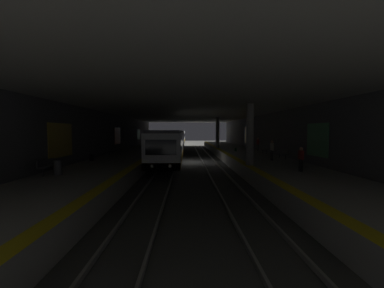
{
  "coord_description": "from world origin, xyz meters",
  "views": [
    {
      "loc": [
        -27.62,
        0.38,
        3.61
      ],
      "look_at": [
        7.54,
        -0.47,
        1.68
      ],
      "focal_mm": 22.63,
      "sensor_mm": 36.0,
      "label": 1
    }
  ],
  "objects_px": {
    "bench_right_mid": "(110,150)",
    "person_waiting_near": "(258,144)",
    "bench_left_far": "(251,145)",
    "suitcase_rolling": "(92,157)",
    "bench_left_near": "(283,153)",
    "person_standing_far": "(301,158)",
    "bench_left_mid": "(265,149)",
    "person_walking_mid": "(272,149)",
    "trash_bin": "(58,168)",
    "pillar_near": "(250,135)",
    "pillar_far": "(218,133)",
    "bench_right_near": "(48,165)",
    "metro_train": "(177,139)",
    "backpack_on_floor": "(236,150)"
  },
  "relations": [
    {
      "from": "bench_right_mid",
      "to": "bench_left_near",
      "type": "bearing_deg",
      "value": -103.93
    },
    {
      "from": "metro_train",
      "to": "person_waiting_near",
      "type": "distance_m",
      "value": 20.82
    },
    {
      "from": "metro_train",
      "to": "backpack_on_floor",
      "type": "bearing_deg",
      "value": -155.75
    },
    {
      "from": "backpack_on_floor",
      "to": "bench_left_mid",
      "type": "bearing_deg",
      "value": -138.91
    },
    {
      "from": "bench_left_near",
      "to": "person_standing_far",
      "type": "distance_m",
      "value": 7.17
    },
    {
      "from": "pillar_near",
      "to": "bench_right_mid",
      "type": "xyz_separation_m",
      "value": [
        8.28,
        12.88,
        -1.75
      ]
    },
    {
      "from": "bench_right_mid",
      "to": "suitcase_rolling",
      "type": "height_order",
      "value": "suitcase_rolling"
    },
    {
      "from": "pillar_far",
      "to": "person_waiting_near",
      "type": "xyz_separation_m",
      "value": [
        -6.27,
        -4.24,
        -1.35
      ]
    },
    {
      "from": "person_walking_mid",
      "to": "suitcase_rolling",
      "type": "xyz_separation_m",
      "value": [
        0.2,
        15.45,
        -0.67
      ]
    },
    {
      "from": "metro_train",
      "to": "person_standing_far",
      "type": "distance_m",
      "value": 34.09
    },
    {
      "from": "suitcase_rolling",
      "to": "metro_train",
      "type": "bearing_deg",
      "value": -13.02
    },
    {
      "from": "bench_left_near",
      "to": "backpack_on_floor",
      "type": "bearing_deg",
      "value": 18.51
    },
    {
      "from": "metro_train",
      "to": "bench_left_mid",
      "type": "relative_size",
      "value": 35.77
    },
    {
      "from": "pillar_near",
      "to": "suitcase_rolling",
      "type": "bearing_deg",
      "value": 77.07
    },
    {
      "from": "bench_left_near",
      "to": "trash_bin",
      "type": "height_order",
      "value": "bench_left_near"
    },
    {
      "from": "person_standing_far",
      "to": "bench_right_mid",
      "type": "bearing_deg",
      "value": 53.9
    },
    {
      "from": "bench_left_mid",
      "to": "bench_right_mid",
      "type": "relative_size",
      "value": 1.0
    },
    {
      "from": "bench_left_mid",
      "to": "bench_right_mid",
      "type": "distance_m",
      "value": 17.09
    },
    {
      "from": "pillar_far",
      "to": "bench_right_mid",
      "type": "height_order",
      "value": "pillar_far"
    },
    {
      "from": "bench_left_near",
      "to": "trash_bin",
      "type": "distance_m",
      "value": 18.11
    },
    {
      "from": "person_waiting_near",
      "to": "person_walking_mid",
      "type": "xyz_separation_m",
      "value": [
        -9.43,
        1.59,
        0.03
      ]
    },
    {
      "from": "metro_train",
      "to": "pillar_far",
      "type": "bearing_deg",
      "value": -150.4
    },
    {
      "from": "suitcase_rolling",
      "to": "trash_bin",
      "type": "distance_m",
      "value": 6.74
    },
    {
      "from": "pillar_far",
      "to": "trash_bin",
      "type": "bearing_deg",
      "value": 151.31
    },
    {
      "from": "bench_left_mid",
      "to": "bench_left_near",
      "type": "bearing_deg",
      "value": 180.0
    },
    {
      "from": "bench_right_mid",
      "to": "person_waiting_near",
      "type": "distance_m",
      "value": 17.57
    },
    {
      "from": "metro_train",
      "to": "backpack_on_floor",
      "type": "height_order",
      "value": "metro_train"
    },
    {
      "from": "bench_left_near",
      "to": "suitcase_rolling",
      "type": "bearing_deg",
      "value": 93.72
    },
    {
      "from": "pillar_near",
      "to": "bench_left_far",
      "type": "distance_m",
      "value": 16.03
    },
    {
      "from": "bench_left_far",
      "to": "person_waiting_near",
      "type": "distance_m",
      "value": 3.24
    },
    {
      "from": "bench_right_mid",
      "to": "person_walking_mid",
      "type": "xyz_separation_m",
      "value": [
        -5.54,
        -15.54,
        0.43
      ]
    },
    {
      "from": "pillar_far",
      "to": "bench_left_near",
      "type": "distance_m",
      "value": 15.09
    },
    {
      "from": "pillar_near",
      "to": "bench_left_far",
      "type": "bearing_deg",
      "value": -15.23
    },
    {
      "from": "bench_left_near",
      "to": "bench_right_near",
      "type": "bearing_deg",
      "value": 113.66
    },
    {
      "from": "person_standing_far",
      "to": "bench_left_mid",
      "type": "bearing_deg",
      "value": -8.19
    },
    {
      "from": "person_walking_mid",
      "to": "backpack_on_floor",
      "type": "height_order",
      "value": "person_walking_mid"
    },
    {
      "from": "bench_left_mid",
      "to": "backpack_on_floor",
      "type": "relative_size",
      "value": 4.25
    },
    {
      "from": "bench_left_mid",
      "to": "trash_bin",
      "type": "height_order",
      "value": "bench_left_mid"
    },
    {
      "from": "backpack_on_floor",
      "to": "pillar_near",
      "type": "bearing_deg",
      "value": 173.17
    },
    {
      "from": "bench_left_mid",
      "to": "person_standing_far",
      "type": "bearing_deg",
      "value": 171.81
    },
    {
      "from": "pillar_near",
      "to": "bench_left_mid",
      "type": "xyz_separation_m",
      "value": [
        9.06,
        -4.18,
        -1.75
      ]
    },
    {
      "from": "bench_left_far",
      "to": "bench_right_near",
      "type": "distance_m",
      "value": 25.4
    },
    {
      "from": "bench_left_near",
      "to": "bench_left_mid",
      "type": "height_order",
      "value": "same"
    },
    {
      "from": "bench_right_near",
      "to": "person_standing_far",
      "type": "distance_m",
      "value": 15.36
    },
    {
      "from": "pillar_near",
      "to": "bench_left_near",
      "type": "bearing_deg",
      "value": -45.99
    },
    {
      "from": "bench_left_mid",
      "to": "bench_left_far",
      "type": "distance_m",
      "value": 6.31
    },
    {
      "from": "bench_right_mid",
      "to": "trash_bin",
      "type": "xyz_separation_m",
      "value": [
        -12.05,
        -0.73,
        -0.1
      ]
    },
    {
      "from": "bench_left_far",
      "to": "suitcase_rolling",
      "type": "height_order",
      "value": "suitcase_rolling"
    },
    {
      "from": "pillar_far",
      "to": "person_standing_far",
      "type": "relative_size",
      "value": 2.96
    },
    {
      "from": "pillar_near",
      "to": "trash_bin",
      "type": "relative_size",
      "value": 5.35
    }
  ]
}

